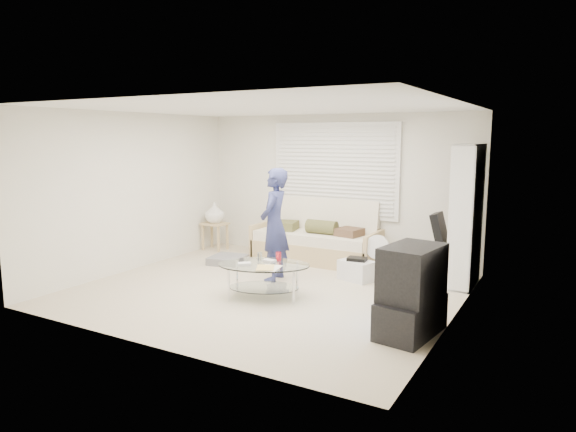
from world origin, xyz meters
The scene contains 13 objects.
ground centered at (0.00, 0.00, 0.00)m, with size 5.00×5.00×0.00m, color #BBAD91.
room_shell centered at (0.00, 0.48, 1.63)m, with size 5.02×4.52×2.51m.
window_blinds centered at (0.00, 2.20, 1.55)m, with size 2.32×0.08×1.62m.
futon_sofa centered at (-0.17, 1.88, 0.35)m, with size 2.17×0.88×1.06m.
grey_floor_pillow centered at (-1.39, 0.97, 0.06)m, with size 0.55×0.55×0.12m, color slate.
side_table centered at (-2.22, 1.71, 0.67)m, with size 0.46×0.37×0.90m.
bookshelf centered at (2.32, 1.58, 1.01)m, with size 0.32×0.85×2.02m.
guitar_case centered at (2.02, 1.61, 0.45)m, with size 0.41×0.38×1.00m.
floor_fan centered at (1.06, 1.53, 0.37)m, with size 0.38×0.26×0.63m.
storage_bin centered at (0.89, 1.08, 0.16)m, with size 0.57×0.48×0.34m.
tv_unit centered at (2.20, -0.63, 0.48)m, with size 0.61×0.96×0.98m.
coffee_table centered at (0.13, -0.30, 0.36)m, with size 1.42×1.18×0.57m.
standing_person centered at (-0.18, 0.48, 0.84)m, with size 0.61×0.40×1.67m, color navy.
Camera 1 is at (3.65, -5.89, 2.12)m, focal length 32.00 mm.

